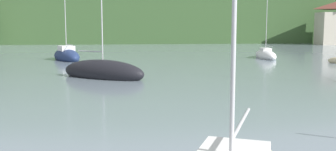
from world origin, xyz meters
name	(u,v)px	position (x,y,z in m)	size (l,w,h in m)	color
wooded_hillside	(147,12)	(3.83, 144.46, 8.05)	(352.00, 52.74, 51.49)	#38562D
shore_building_westcentral	(334,24)	(42.97, 107.97, 4.49)	(7.35, 4.75, 9.25)	#BCB29E
sailboat_far_0	(266,55)	(15.79, 74.96, 0.39)	(2.39, 6.67, 8.55)	white
sailboat_far_2	(67,56)	(-9.47, 75.10, 0.51)	(5.18, 7.63, 9.77)	navy
sailboat_far_8	(103,72)	(-4.01, 57.97, 0.47)	(7.89, 6.62, 10.75)	black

